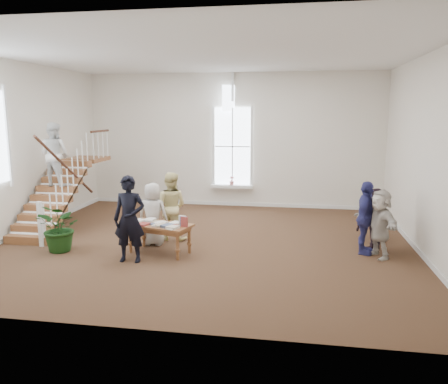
% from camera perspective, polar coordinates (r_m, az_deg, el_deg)
% --- Properties ---
extents(ground, '(10.00, 10.00, 0.00)m').
position_cam_1_polar(ground, '(10.93, -2.28, -6.60)').
color(ground, '#43261A').
rests_on(ground, ground).
extents(room_shell, '(10.49, 10.00, 10.00)m').
position_cam_1_polar(room_shell, '(15.04, 1.06, -0.33)').
color(room_shell, white).
rests_on(room_shell, ground).
extents(staircase, '(1.10, 4.10, 2.92)m').
position_cam_1_polar(staircase, '(12.84, -20.99, 2.66)').
color(staircase, brown).
rests_on(staircase, ground).
extents(library_table, '(1.59, 1.08, 0.74)m').
position_cam_1_polar(library_table, '(10.07, -8.46, -4.60)').
color(library_table, brown).
rests_on(library_table, ground).
extents(police_officer, '(0.71, 0.48, 1.88)m').
position_cam_1_polar(police_officer, '(9.55, -12.25, -3.48)').
color(police_officer, black).
rests_on(police_officer, ground).
extents(elderly_woman, '(0.76, 0.51, 1.53)m').
position_cam_1_polar(elderly_woman, '(10.70, -9.27, -2.86)').
color(elderly_woman, beige).
rests_on(elderly_woman, ground).
extents(person_yellow, '(0.88, 0.71, 1.72)m').
position_cam_1_polar(person_yellow, '(11.06, -6.99, -1.85)').
color(person_yellow, '#F0E096').
rests_on(person_yellow, ground).
extents(woman_cluster_a, '(0.66, 1.05, 1.67)m').
position_cam_1_polar(woman_cluster_a, '(10.38, 17.97, -3.24)').
color(woman_cluster_a, navy).
rests_on(woman_cluster_a, ground).
extents(woman_cluster_b, '(1.07, 0.93, 1.44)m').
position_cam_1_polar(woman_cluster_b, '(10.88, 19.05, -3.32)').
color(woman_cluster_b, black).
rests_on(woman_cluster_b, ground).
extents(woman_cluster_c, '(1.03, 1.48, 1.54)m').
position_cam_1_polar(woman_cluster_c, '(10.25, 19.66, -3.90)').
color(woman_cluster_c, beige).
rests_on(woman_cluster_c, ground).
extents(floor_plant, '(1.26, 1.18, 1.13)m').
position_cam_1_polar(floor_plant, '(10.78, -20.53, -4.38)').
color(floor_plant, '#153912').
rests_on(floor_plant, ground).
extents(side_chair, '(0.48, 0.48, 0.94)m').
position_cam_1_polar(side_chair, '(11.63, 18.47, -3.42)').
color(side_chair, '#33170E').
rests_on(side_chair, ground).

